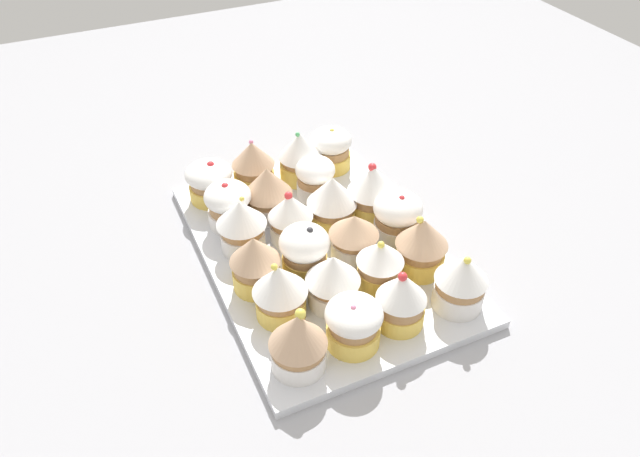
{
  "coord_description": "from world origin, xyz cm",
  "views": [
    {
      "loc": [
        52.74,
        -24.26,
        52.63
      ],
      "look_at": [
        0.0,
        0.0,
        4.2
      ],
      "focal_mm": 33.76,
      "sensor_mm": 36.0,
      "label": 1
    }
  ],
  "objects": [
    {
      "name": "ground_plane",
      "position": [
        0.0,
        0.0,
        -1.5
      ],
      "size": [
        180.0,
        180.0,
        3.0
      ],
      "primitive_type": "cube",
      "color": "#9E9EA3"
    },
    {
      "name": "baking_tray",
      "position": [
        0.0,
        0.0,
        0.6
      ],
      "size": [
        41.09,
        28.48,
        1.2
      ],
      "color": "silver",
      "rests_on": "ground_plane"
    },
    {
      "name": "cupcake_0",
      "position": [
        -15.83,
        -9.63,
        4.25
      ],
      "size": [
        6.56,
        6.56,
        6.17
      ],
      "color": "#EFC651",
      "rests_on": "baking_tray"
    },
    {
      "name": "cupcake_1",
      "position": [
        -9.27,
        -9.0,
        4.52
      ],
      "size": [
        6.19,
        6.19,
        6.68
      ],
      "color": "white",
      "rests_on": "baking_tray"
    },
    {
      "name": "cupcake_2",
      "position": [
        -3.78,
        -9.01,
        5.16
      ],
      "size": [
        6.34,
        6.34,
        7.68
      ],
      "color": "white",
      "rests_on": "baking_tray"
    },
    {
      "name": "cupcake_3",
      "position": [
        3.29,
        -9.79,
        5.05
      ],
      "size": [
        5.98,
        5.98,
        7.48
      ],
      "color": "#EFC651",
      "rests_on": "baking_tray"
    },
    {
      "name": "cupcake_4",
      "position": [
        8.73,
        -8.87,
        5.01
      ],
      "size": [
        6.24,
        6.24,
        7.52
      ],
      "color": "#EFC651",
      "rests_on": "baking_tray"
    },
    {
      "name": "cupcake_5",
      "position": [
        16.06,
        -9.84,
        5.0
      ],
      "size": [
        6.1,
        6.1,
        7.78
      ],
      "color": "white",
      "rests_on": "baking_tray"
    },
    {
      "name": "cupcake_6",
      "position": [
        -15.91,
        -3.1,
        5.03
      ],
      "size": [
        6.11,
        6.11,
        7.66
      ],
      "color": "#EFC651",
      "rests_on": "baking_tray"
    },
    {
      "name": "cupcake_7",
      "position": [
        -9.18,
        -3.45,
        5.02
      ],
      "size": [
        6.59,
        6.59,
        7.38
      ],
      "color": "white",
      "rests_on": "baking_tray"
    },
    {
      "name": "cupcake_8",
      "position": [
        -3.04,
        -2.74,
        4.83
      ],
      "size": [
        5.81,
        5.81,
        7.34
      ],
      "color": "white",
      "rests_on": "baking_tray"
    },
    {
      "name": "cupcake_9",
      "position": [
        3.55,
        -3.67,
        4.77
      ],
      "size": [
        6.08,
        6.08,
        7.17
      ],
      "color": "#EFC651",
      "rests_on": "baking_tray"
    },
    {
      "name": "cupcake_10",
      "position": [
        9.44,
        -2.74,
        4.93
      ],
      "size": [
        6.35,
        6.35,
        7.08
      ],
      "color": "white",
      "rests_on": "baking_tray"
    },
    {
      "name": "cupcake_11",
      "position": [
        15.72,
        -3.32,
        4.28
      ],
      "size": [
        6.22,
        6.22,
        6.17
      ],
      "color": "#EFC651",
      "rests_on": "baking_tray"
    },
    {
      "name": "cupcake_12",
      "position": [
        -15.1,
        3.81,
        5.11
      ],
      "size": [
        6.28,
        6.28,
        7.85
      ],
      "color": "#EFC651",
      "rests_on": "baking_tray"
    },
    {
      "name": "cupcake_13",
      "position": [
        -10.09,
        3.91,
        4.43
      ],
      "size": [
        5.55,
        5.55,
        6.28
      ],
      "color": "white",
      "rests_on": "baking_tray"
    },
    {
      "name": "cupcake_14",
      "position": [
        -3.49,
        3.34,
        5.17
      ],
      "size": [
        6.69,
        6.69,
        7.58
      ],
      "color": "#EFC651",
      "rests_on": "baking_tray"
    },
    {
      "name": "cupcake_15",
      "position": [
        3.51,
        2.95,
        4.66
      ],
      "size": [
        6.24,
        6.24,
        6.55
      ],
      "color": "white",
      "rests_on": "baking_tray"
    },
    {
      "name": "cupcake_16",
      "position": [
        9.47,
        3.29,
        4.84
      ],
      "size": [
        5.6,
        5.6,
        7.31
      ],
      "color": "#EFC651",
      "rests_on": "baking_tray"
    },
    {
      "name": "cupcake_17",
      "position": [
        15.27,
        2.71,
        4.88
      ],
      "size": [
        5.64,
        5.64,
        7.59
      ],
      "color": "#EFC651",
      "rests_on": "baking_tray"
    },
    {
      "name": "cupcake_18",
      "position": [
        -16.07,
        9.11,
        4.44
      ],
      "size": [
        6.28,
        6.28,
        6.61
      ],
      "color": "#EFC651",
      "rests_on": "baking_tray"
    },
    {
      "name": "cupcake_19",
      "position": [
        -2.86,
        9.03,
        5.37
      ],
      "size": [
        6.79,
        6.79,
        8.29
      ],
      "color": "#EFC651",
      "rests_on": "baking_tray"
    },
    {
      "name": "cupcake_20",
      "position": [
        2.46,
        9.73,
        4.73
      ],
      "size": [
        6.34,
        6.34,
        7.1
      ],
      "color": "white",
      "rests_on": "baking_tray"
    },
    {
      "name": "cupcake_21",
      "position": [
        8.78,
        9.36,
        5.14
      ],
      "size": [
        6.36,
        6.36,
        7.89
      ],
      "color": "#EFC651",
      "rests_on": "baking_tray"
    },
    {
      "name": "cupcake_22",
      "position": [
        15.79,
        10.14,
        4.98
      ],
      "size": [
        6.06,
        6.06,
        7.66
      ],
      "color": "white",
      "rests_on": "baking_tray"
    }
  ]
}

